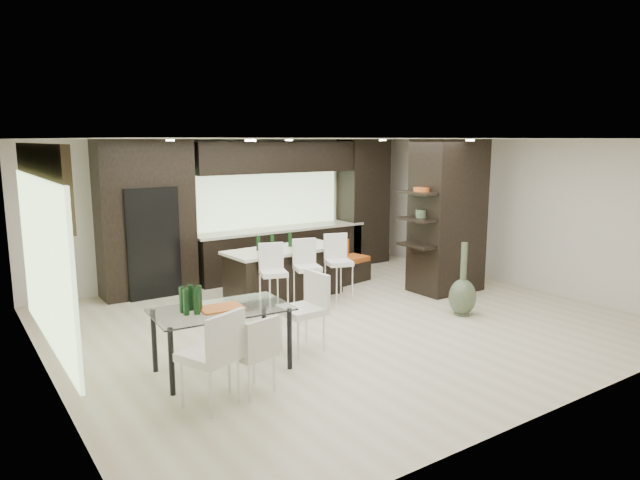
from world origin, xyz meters
TOP-DOWN VIEW (x-y plane):
  - ground at (0.00, 0.00)m, footprint 8.00×8.00m
  - back_wall at (0.00, 3.50)m, footprint 8.00×0.02m
  - left_wall at (-4.00, 0.00)m, footprint 0.02×7.00m
  - right_wall at (4.00, 0.00)m, footprint 0.02×7.00m
  - ceiling at (0.00, 0.00)m, footprint 8.00×7.00m
  - window_left at (-3.96, 0.20)m, footprint 0.04×3.20m
  - window_back at (0.60, 3.46)m, footprint 3.40×0.04m
  - stone_accent at (-3.93, 0.20)m, footprint 0.08×3.00m
  - ceiling_spots at (0.00, 0.25)m, footprint 4.00×3.00m
  - back_cabinetry at (0.50, 3.17)m, footprint 6.80×0.68m
  - refrigerator at (-1.90, 3.12)m, footprint 0.90×0.68m
  - partition_column at (2.60, 0.40)m, footprint 1.20×0.80m
  - kitchen_island at (-0.03, 1.65)m, footprint 2.08×0.98m
  - stool_left at (-0.66, 0.92)m, footprint 0.49×0.49m
  - stool_mid at (-0.03, 0.92)m, footprint 0.49×0.49m
  - stool_right at (0.59, 0.91)m, footprint 0.51×0.51m
  - bench at (1.34, 1.87)m, footprint 1.29×0.69m
  - floor_vase at (1.72, -0.79)m, footprint 0.44×0.44m
  - dining_table at (-2.27, -0.69)m, footprint 1.62×0.99m
  - chair_near at (-2.27, -1.43)m, footprint 0.51×0.51m
  - chair_far at (-2.75, -1.47)m, footprint 0.66×0.66m
  - chair_end at (-1.15, -0.69)m, footprint 0.52×0.52m

SIDE VIEW (x-z plane):
  - ground at x=0.00m, z-range 0.00..0.00m
  - bench at x=1.34m, z-range 0.00..0.47m
  - dining_table at x=-2.27m, z-range 0.00..0.75m
  - chair_near at x=-2.27m, z-range 0.00..0.80m
  - kitchen_island at x=-0.03m, z-range 0.00..0.85m
  - stool_left at x=-0.66m, z-range 0.00..0.89m
  - stool_mid at x=-0.03m, z-range 0.00..0.89m
  - stool_right at x=0.59m, z-range 0.00..0.91m
  - chair_end at x=-1.15m, z-range 0.00..0.93m
  - chair_far at x=-2.75m, z-range 0.00..0.94m
  - floor_vase at x=1.72m, z-range 0.00..1.14m
  - refrigerator at x=-1.90m, z-range 0.00..1.90m
  - back_wall at x=0.00m, z-range 0.00..2.70m
  - left_wall at x=-4.00m, z-range 0.00..2.70m
  - right_wall at x=4.00m, z-range 0.00..2.70m
  - window_left at x=-3.96m, z-range 0.40..2.30m
  - back_cabinetry at x=0.50m, z-range 0.00..2.70m
  - partition_column at x=2.60m, z-range 0.00..2.70m
  - window_back at x=0.60m, z-range 0.95..2.15m
  - stone_accent at x=-3.93m, z-range 1.85..2.65m
  - ceiling_spots at x=0.00m, z-range 2.67..2.69m
  - ceiling at x=0.00m, z-range 2.69..2.71m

